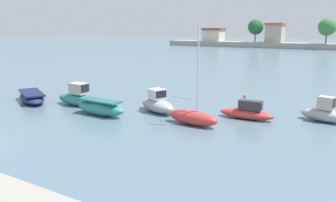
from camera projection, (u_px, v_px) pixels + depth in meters
The scene contains 9 objects.
moored_boat_0 at pixel (32, 97), 30.35m from camera, with size 5.70×4.30×0.89m.
moored_boat_1 at pixel (77, 97), 28.90m from camera, with size 4.01×1.56×1.94m.
moored_boat_2 at pixel (100, 108), 25.69m from camera, with size 4.53×1.49×1.18m.
moored_boat_3 at pixel (157, 104), 26.62m from camera, with size 4.16×2.96×1.82m.
moored_boat_4 at pixel (193, 117), 23.14m from camera, with size 3.93×1.53×6.63m.
moored_boat_5 at pixel (247, 112), 24.63m from camera, with size 4.02×1.25×1.39m.
moored_boat_6 at pixel (325, 113), 23.89m from camera, with size 3.53×1.88×1.80m.
mooring_buoy_0 at pixel (245, 96), 32.29m from camera, with size 0.31×0.31×0.31m, color orange.
distant_shoreline at pixel (294, 41), 106.58m from camera, with size 92.88×8.00×9.20m.
Camera 1 is at (18.87, -9.11, 6.53)m, focal length 36.33 mm.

